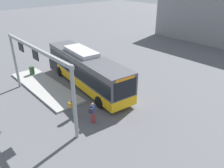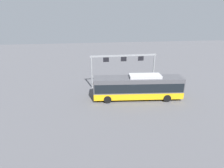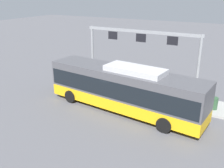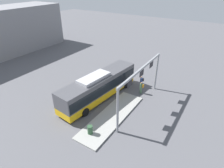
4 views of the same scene
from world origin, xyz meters
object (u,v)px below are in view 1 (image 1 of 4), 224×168
bus_main (86,68)px  person_waiting_near (73,107)px  person_boarding (93,112)px  trash_bin (32,70)px

bus_main → person_waiting_near: bearing=-40.2°
bus_main → person_boarding: (5.39, -3.35, -0.92)m
trash_bin → person_boarding: bearing=-1.4°
person_waiting_near → trash_bin: bearing=80.0°
bus_main → person_waiting_near: 5.64m
bus_main → trash_bin: (-5.87, -3.07, -1.20)m
person_boarding → person_waiting_near: size_ratio=1.00×
person_waiting_near → trash_bin: 9.77m
person_boarding → person_waiting_near: bearing=86.2°
trash_bin → person_waiting_near: bearing=-5.6°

